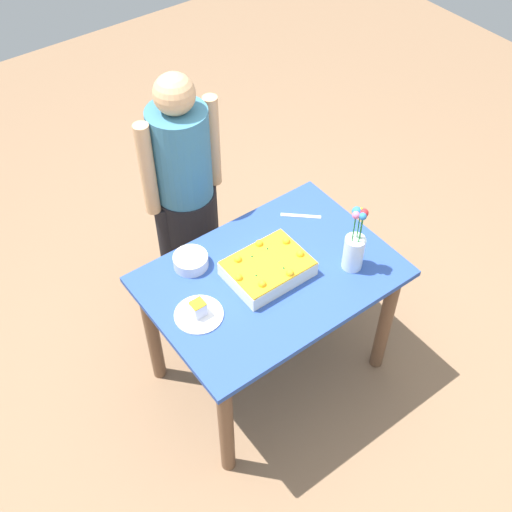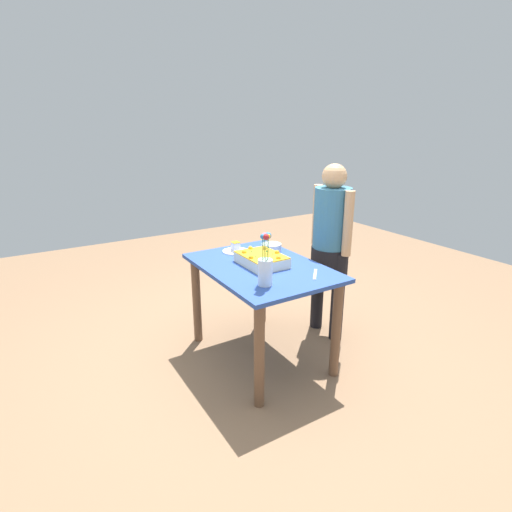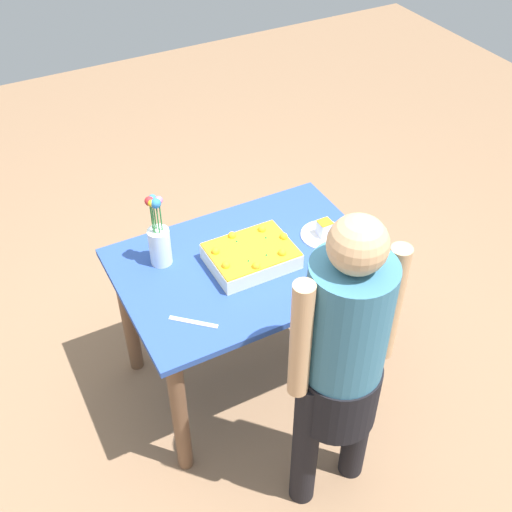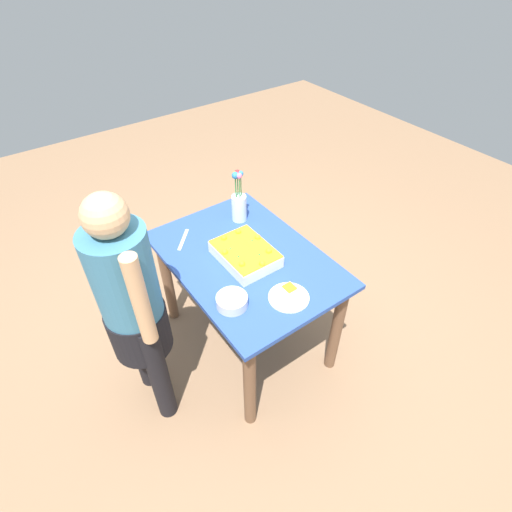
% 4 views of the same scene
% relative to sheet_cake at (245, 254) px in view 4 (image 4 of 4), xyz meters
% --- Properties ---
extents(ground_plane, '(8.00, 8.00, 0.00)m').
position_rel_sheet_cake_xyz_m(ground_plane, '(-0.01, 0.01, -0.82)').
color(ground_plane, '#8F6C4E').
extents(dining_table, '(1.15, 0.80, 0.78)m').
position_rel_sheet_cake_xyz_m(dining_table, '(-0.01, 0.01, -0.19)').
color(dining_table, '#2C4DA0').
rests_on(dining_table, ground_plane).
extents(sheet_cake, '(0.37, 0.28, 0.10)m').
position_rel_sheet_cake_xyz_m(sheet_cake, '(0.00, 0.00, 0.00)').
color(sheet_cake, white).
rests_on(sheet_cake, dining_table).
extents(serving_plate_with_slice, '(0.22, 0.22, 0.08)m').
position_rel_sheet_cake_xyz_m(serving_plate_with_slice, '(0.39, 0.01, -0.02)').
color(serving_plate_with_slice, white).
rests_on(serving_plate_with_slice, dining_table).
extents(cake_knife, '(0.16, 0.15, 0.00)m').
position_rel_sheet_cake_xyz_m(cake_knife, '(-0.37, -0.21, -0.04)').
color(cake_knife, silver).
rests_on(cake_knife, dining_table).
extents(flower_vase, '(0.10, 0.10, 0.36)m').
position_rel_sheet_cake_xyz_m(flower_vase, '(-0.35, 0.19, 0.08)').
color(flower_vase, white).
rests_on(flower_vase, dining_table).
extents(fruit_bowl, '(0.16, 0.16, 0.06)m').
position_rel_sheet_cake_xyz_m(fruit_bowl, '(0.25, -0.26, -0.01)').
color(fruit_bowl, silver).
rests_on(fruit_bowl, dining_table).
extents(person_standing, '(0.45, 0.31, 1.49)m').
position_rel_sheet_cake_xyz_m(person_standing, '(0.01, -0.69, 0.03)').
color(person_standing, black).
rests_on(person_standing, ground_plane).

